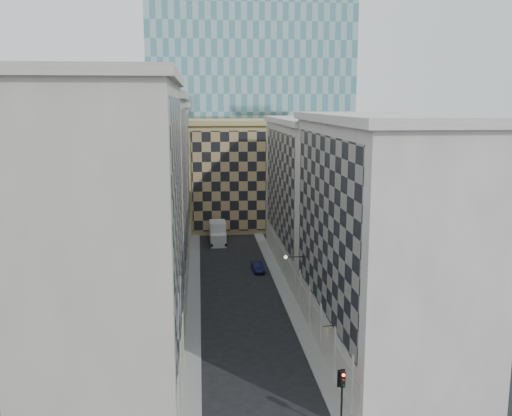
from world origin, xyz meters
TOP-DOWN VIEW (x-y plane):
  - sidewalk_west at (-5.25, 30.00)m, footprint 1.50×100.00m
  - sidewalk_east at (5.25, 30.00)m, footprint 1.50×100.00m
  - bldg_left_a at (-10.88, 11.00)m, footprint 10.80×22.80m
  - bldg_left_b at (-10.88, 33.00)m, footprint 10.80×22.80m
  - bldg_left_c at (-10.88, 55.00)m, footprint 10.80×22.80m
  - bldg_right_a at (10.88, 15.00)m, footprint 10.80×26.80m
  - bldg_right_b at (10.89, 42.00)m, footprint 10.80×28.80m
  - tan_block at (2.00, 67.90)m, footprint 16.80×14.80m
  - church_tower at (0.00, 82.00)m, footprint 7.20×7.20m
  - flagpoles_left at (-5.90, 6.00)m, footprint 0.10×6.33m
  - bracket_lamp at (4.38, 24.00)m, footprint 1.98×0.36m
  - traffic_light at (4.69, 2.48)m, footprint 0.54×0.50m
  - box_truck at (-1.66, 55.50)m, footprint 2.50×6.06m
  - dark_car at (2.95, 39.72)m, footprint 1.55×3.83m
  - shop_sign at (5.42, 10.57)m, footprint 0.79×0.69m

SIDE VIEW (x-z plane):
  - sidewalk_west at x=-5.25m, z-range 0.00..0.15m
  - sidewalk_east at x=5.25m, z-range 0.00..0.15m
  - dark_car at x=2.95m, z-range 0.00..1.24m
  - box_truck at x=-1.66m, z-range -0.21..3.10m
  - traffic_light at x=4.69m, z-range 1.08..5.37m
  - shop_sign at x=5.42m, z-range 3.45..4.22m
  - bracket_lamp at x=4.38m, z-range 6.02..6.38m
  - flagpoles_left at x=-5.90m, z-range 6.83..9.17m
  - tan_block at x=2.00m, z-range 0.04..18.84m
  - bldg_right_b at x=10.89m, z-range 0.00..19.70m
  - bldg_right_a at x=10.88m, z-range -0.03..20.67m
  - bldg_left_c at x=-10.88m, z-range -0.02..21.68m
  - bldg_left_b at x=-10.88m, z-range -0.03..22.67m
  - bldg_left_a at x=-10.88m, z-range -0.03..23.67m
  - church_tower at x=0.00m, z-range 1.20..52.70m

